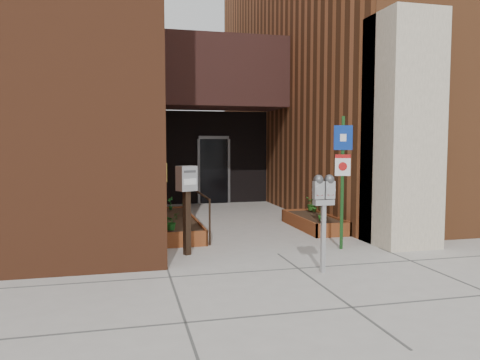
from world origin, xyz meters
TOP-DOWN VIEW (x-y plane):
  - ground at (0.00, 0.00)m, footprint 80.00×80.00m
  - architecture at (-0.18, 6.89)m, footprint 20.00×14.60m
  - planter_left at (-1.55, 2.70)m, footprint 0.90×3.60m
  - planter_right at (1.60, 2.20)m, footprint 0.80×2.20m
  - handrail at (-1.05, 2.65)m, footprint 0.04×3.34m
  - parking_meter at (0.28, -1.30)m, footprint 0.33×0.16m
  - sign_post at (1.26, 0.09)m, footprint 0.32×0.14m
  - payment_dropbox at (-1.58, 0.33)m, footprint 0.38×0.34m
  - shrub_left_a at (-1.78, 1.14)m, footprint 0.42×0.42m
  - shrub_left_b at (-1.26, 2.97)m, footprint 0.29×0.29m
  - shrub_left_c at (-1.85, 3.22)m, footprint 0.27×0.27m
  - shrub_left_d at (-1.54, 3.87)m, footprint 0.23×0.23m
  - shrub_right_a at (1.46, 1.43)m, footprint 0.23×0.23m
  - shrub_right_b at (1.85, 2.73)m, footprint 0.27×0.27m
  - shrub_right_c at (1.85, 2.95)m, footprint 0.41×0.41m

SIDE VIEW (x-z plane):
  - ground at x=0.00m, z-range 0.00..0.00m
  - planter_left at x=-1.55m, z-range -0.02..0.28m
  - planter_right at x=1.60m, z-range -0.02..0.28m
  - shrub_right_a at x=1.46m, z-range 0.30..0.60m
  - shrub_left_a at x=-1.78m, z-range 0.30..0.63m
  - shrub_left_d at x=-1.54m, z-range 0.30..0.63m
  - shrub_right_c at x=1.85m, z-range 0.30..0.63m
  - shrub_right_b at x=1.85m, z-range 0.30..0.67m
  - shrub_left_c at x=-1.85m, z-range 0.30..0.67m
  - shrub_left_b at x=-1.26m, z-range 0.30..0.69m
  - handrail at x=-1.05m, z-range 0.30..1.20m
  - payment_dropbox at x=-1.58m, z-range 0.35..1.92m
  - parking_meter at x=0.28m, z-range 0.41..1.90m
  - sign_post at x=1.26m, z-range 0.28..2.74m
  - architecture at x=-0.18m, z-range -0.02..9.98m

